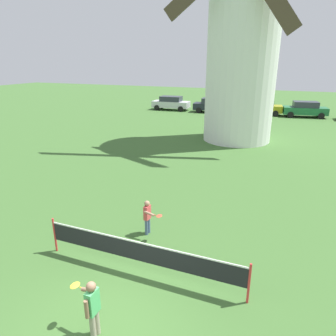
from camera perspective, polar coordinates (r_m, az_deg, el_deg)
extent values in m
plane|color=#3D662D|center=(7.78, -11.01, -26.18)|extent=(120.00, 120.00, 0.00)
cylinder|color=white|center=(22.61, 13.59, 20.41)|extent=(4.73, 4.73, 12.27)
cylinder|color=red|center=(10.06, -20.18, -11.51)|extent=(0.06, 0.06, 1.10)
cylinder|color=red|center=(7.95, 14.74, -19.96)|extent=(0.06, 0.06, 1.10)
cube|color=black|center=(8.53, -5.22, -15.24)|extent=(5.68, 0.01, 0.55)
cube|color=white|center=(8.37, -5.28, -13.58)|extent=(5.68, 0.02, 0.04)
cylinder|color=#9E937F|center=(7.32, -13.74, -26.58)|extent=(0.12, 0.12, 0.62)
cylinder|color=#9E937F|center=(7.40, -13.02, -25.92)|extent=(0.12, 0.12, 0.62)
cube|color=#4CB266|center=(6.96, -13.78, -22.87)|extent=(0.17, 0.31, 0.55)
sphere|color=#89664C|center=(6.72, -14.04, -20.50)|extent=(0.21, 0.21, 0.21)
cylinder|color=#89664C|center=(6.86, -14.81, -23.91)|extent=(0.09, 0.09, 0.41)
cylinder|color=#89664C|center=(7.10, -14.24, -21.06)|extent=(0.42, 0.10, 0.16)
cylinder|color=yellow|center=(7.18, -15.36, -20.62)|extent=(0.22, 0.03, 0.04)
ellipsoid|color=yellow|center=(7.30, -16.80, -20.03)|extent=(0.19, 0.24, 0.03)
cylinder|color=slate|center=(10.53, -3.60, -10.52)|extent=(0.11, 0.11, 0.54)
cylinder|color=slate|center=(10.43, -3.99, -10.86)|extent=(0.11, 0.11, 0.54)
cube|color=#DB4C4C|center=(10.23, -3.86, -8.19)|extent=(0.17, 0.28, 0.48)
sphere|color=tan|center=(10.09, -3.90, -6.54)|extent=(0.18, 0.18, 0.18)
cylinder|color=tan|center=(10.37, -3.37, -7.91)|extent=(0.08, 0.08, 0.36)
cylinder|color=tan|center=(10.01, -3.49, -8.38)|extent=(0.38, 0.11, 0.14)
cylinder|color=#D84C33|center=(9.94, -2.76, -8.56)|extent=(0.22, 0.04, 0.04)
ellipsoid|color=#D84C33|center=(9.85, -1.63, -8.84)|extent=(0.20, 0.25, 0.03)
cube|color=silver|center=(36.65, 0.55, 11.70)|extent=(4.32, 1.87, 0.70)
cube|color=#2D333D|center=(36.57, 0.56, 12.67)|extent=(2.44, 1.59, 0.56)
cylinder|color=black|center=(37.06, 3.14, 11.21)|extent=(0.61, 0.20, 0.60)
cylinder|color=black|center=(35.45, 2.34, 10.85)|extent=(0.61, 0.20, 0.60)
cylinder|color=black|center=(37.98, -1.12, 11.43)|extent=(0.61, 0.20, 0.60)
cylinder|color=black|center=(36.41, -2.09, 11.08)|extent=(0.61, 0.20, 0.60)
cube|color=#1E232D|center=(35.19, 8.22, 11.19)|extent=(4.28, 2.15, 0.70)
cube|color=#2D333D|center=(35.11, 8.26, 12.20)|extent=(2.46, 1.74, 0.56)
cylinder|color=black|center=(35.93, 10.63, 10.66)|extent=(0.62, 0.25, 0.60)
cylinder|color=black|center=(34.25, 10.35, 10.26)|extent=(0.62, 0.25, 0.60)
cylinder|color=black|center=(36.28, 6.14, 10.95)|extent=(0.62, 0.25, 0.60)
cylinder|color=black|center=(34.62, 5.66, 10.57)|extent=(0.62, 0.25, 0.60)
cube|color=#999919|center=(34.85, 16.93, 10.48)|extent=(4.24, 2.10, 0.70)
cube|color=#2D333D|center=(34.77, 17.04, 11.51)|extent=(2.43, 1.72, 0.56)
cylinder|color=black|center=(35.78, 19.14, 9.90)|extent=(0.61, 0.24, 0.60)
cylinder|color=black|center=(34.10, 19.23, 9.47)|extent=(0.61, 0.24, 0.60)
cylinder|color=black|center=(35.75, 14.63, 10.33)|extent=(0.61, 0.24, 0.60)
cylinder|color=black|center=(34.07, 14.51, 9.92)|extent=(0.61, 0.24, 0.60)
cube|color=#1E6638|center=(34.83, 23.95, 9.67)|extent=(4.41, 2.29, 0.70)
cube|color=#2D333D|center=(34.75, 24.09, 10.69)|extent=(2.55, 1.82, 0.56)
cylinder|color=black|center=(35.98, 25.92, 9.08)|extent=(0.62, 0.27, 0.60)
cylinder|color=black|center=(34.34, 26.46, 8.60)|extent=(0.62, 0.27, 0.60)
cylinder|color=black|center=(35.49, 21.36, 9.58)|extent=(0.62, 0.27, 0.60)
cylinder|color=black|center=(33.83, 21.70, 9.11)|extent=(0.62, 0.27, 0.60)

